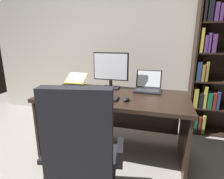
{
  "coord_description": "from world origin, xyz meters",
  "views": [
    {
      "loc": [
        0.61,
        -0.79,
        1.35
      ],
      "look_at": [
        0.07,
        1.1,
        0.82
      ],
      "focal_mm": 29.07,
      "sensor_mm": 36.0,
      "label": 1
    }
  ],
  "objects_px": {
    "bookshelf": "(219,70)",
    "pen": "(87,91)",
    "keyboard": "(99,98)",
    "notepad": "(85,91)",
    "desk": "(115,108)",
    "computer_mouse": "(126,99)",
    "laptop": "(148,87)",
    "reading_stand_with_book": "(76,79)",
    "office_chair": "(83,163)",
    "monitor": "(111,71)",
    "open_binder": "(63,96)"
  },
  "relations": [
    {
      "from": "desk",
      "to": "open_binder",
      "type": "bearing_deg",
      "value": -149.44
    },
    {
      "from": "reading_stand_with_book",
      "to": "notepad",
      "type": "distance_m",
      "value": 0.43
    },
    {
      "from": "laptop",
      "to": "computer_mouse",
      "type": "distance_m",
      "value": 0.5
    },
    {
      "from": "desk",
      "to": "reading_stand_with_book",
      "type": "distance_m",
      "value": 0.75
    },
    {
      "from": "reading_stand_with_book",
      "to": "pen",
      "type": "bearing_deg",
      "value": -46.32
    },
    {
      "from": "bookshelf",
      "to": "laptop",
      "type": "height_order",
      "value": "bookshelf"
    },
    {
      "from": "monitor",
      "to": "laptop",
      "type": "bearing_deg",
      "value": 0.59
    },
    {
      "from": "desk",
      "to": "notepad",
      "type": "height_order",
      "value": "notepad"
    },
    {
      "from": "bookshelf",
      "to": "monitor",
      "type": "distance_m",
      "value": 1.52
    },
    {
      "from": "monitor",
      "to": "pen",
      "type": "relative_size",
      "value": 3.34
    },
    {
      "from": "computer_mouse",
      "to": "notepad",
      "type": "height_order",
      "value": "computer_mouse"
    },
    {
      "from": "desk",
      "to": "monitor",
      "type": "bearing_deg",
      "value": 118.92
    },
    {
      "from": "desk",
      "to": "computer_mouse",
      "type": "bearing_deg",
      "value": -54.05
    },
    {
      "from": "keyboard",
      "to": "computer_mouse",
      "type": "relative_size",
      "value": 4.04
    },
    {
      "from": "office_chair",
      "to": "laptop",
      "type": "bearing_deg",
      "value": 60.79
    },
    {
      "from": "office_chair",
      "to": "monitor",
      "type": "relative_size",
      "value": 2.3
    },
    {
      "from": "open_binder",
      "to": "notepad",
      "type": "bearing_deg",
      "value": 53.19
    },
    {
      "from": "keyboard",
      "to": "pen",
      "type": "bearing_deg",
      "value": 138.32
    },
    {
      "from": "bookshelf",
      "to": "pen",
      "type": "bearing_deg",
      "value": -152.31
    },
    {
      "from": "reading_stand_with_book",
      "to": "pen",
      "type": "xyz_separation_m",
      "value": [
        0.3,
        -0.32,
        -0.06
      ]
    },
    {
      "from": "monitor",
      "to": "keyboard",
      "type": "distance_m",
      "value": 0.51
    },
    {
      "from": "bookshelf",
      "to": "desk",
      "type": "bearing_deg",
      "value": -148.1
    },
    {
      "from": "keyboard",
      "to": "bookshelf",
      "type": "bearing_deg",
      "value": 37.15
    },
    {
      "from": "office_chair",
      "to": "reading_stand_with_book",
      "type": "height_order",
      "value": "office_chair"
    },
    {
      "from": "bookshelf",
      "to": "open_binder",
      "type": "xyz_separation_m",
      "value": [
        -1.81,
        -1.11,
        -0.2
      ]
    },
    {
      "from": "keyboard",
      "to": "notepad",
      "type": "xyz_separation_m",
      "value": [
        -0.25,
        0.21,
        -0.01
      ]
    },
    {
      "from": "office_chair",
      "to": "notepad",
      "type": "xyz_separation_m",
      "value": [
        -0.36,
        0.89,
        0.29
      ]
    },
    {
      "from": "monitor",
      "to": "notepad",
      "type": "bearing_deg",
      "value": -134.33
    },
    {
      "from": "computer_mouse",
      "to": "office_chair",
      "type": "bearing_deg",
      "value": -105.51
    },
    {
      "from": "keyboard",
      "to": "laptop",
      "type": "bearing_deg",
      "value": 44.15
    },
    {
      "from": "desk",
      "to": "bookshelf",
      "type": "relative_size",
      "value": 0.85
    },
    {
      "from": "reading_stand_with_book",
      "to": "pen",
      "type": "relative_size",
      "value": 2.09
    },
    {
      "from": "notepad",
      "to": "pen",
      "type": "relative_size",
      "value": 1.5
    },
    {
      "from": "desk",
      "to": "bookshelf",
      "type": "bearing_deg",
      "value": 31.9
    },
    {
      "from": "monitor",
      "to": "laptop",
      "type": "xyz_separation_m",
      "value": [
        0.48,
        0.0,
        -0.18
      ]
    },
    {
      "from": "computer_mouse",
      "to": "pen",
      "type": "bearing_deg",
      "value": 158.84
    },
    {
      "from": "office_chair",
      "to": "monitor",
      "type": "xyz_separation_m",
      "value": [
        -0.11,
        1.15,
        0.52
      ]
    },
    {
      "from": "monitor",
      "to": "keyboard",
      "type": "xyz_separation_m",
      "value": [
        0.0,
        -0.46,
        -0.22
      ]
    },
    {
      "from": "keyboard",
      "to": "computer_mouse",
      "type": "xyz_separation_m",
      "value": [
        0.3,
        0.0,
        0.01
      ]
    },
    {
      "from": "laptop",
      "to": "pen",
      "type": "relative_size",
      "value": 2.29
    },
    {
      "from": "laptop",
      "to": "pen",
      "type": "height_order",
      "value": "laptop"
    },
    {
      "from": "bookshelf",
      "to": "open_binder",
      "type": "relative_size",
      "value": 3.68
    },
    {
      "from": "laptop",
      "to": "reading_stand_with_book",
      "type": "distance_m",
      "value": 1.02
    },
    {
      "from": "notepad",
      "to": "laptop",
      "type": "bearing_deg",
      "value": 19.67
    },
    {
      "from": "desk",
      "to": "bookshelf",
      "type": "distance_m",
      "value": 1.57
    },
    {
      "from": "laptop",
      "to": "reading_stand_with_book",
      "type": "height_order",
      "value": "laptop"
    },
    {
      "from": "laptop",
      "to": "reading_stand_with_book",
      "type": "relative_size",
      "value": 1.1
    },
    {
      "from": "desk",
      "to": "reading_stand_with_book",
      "type": "relative_size",
      "value": 5.79
    },
    {
      "from": "desk",
      "to": "laptop",
      "type": "xyz_separation_m",
      "value": [
        0.37,
        0.21,
        0.25
      ]
    },
    {
      "from": "monitor",
      "to": "office_chair",
      "type": "bearing_deg",
      "value": -84.53
    }
  ]
}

